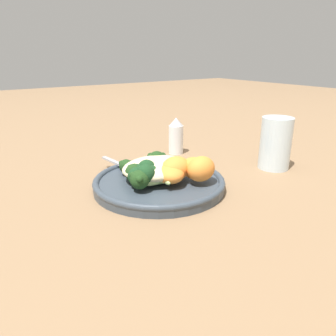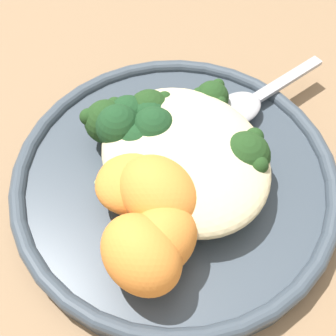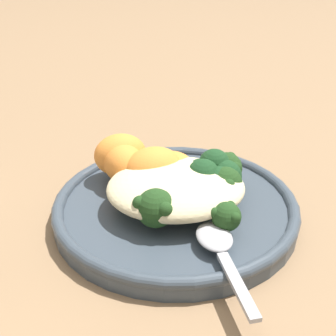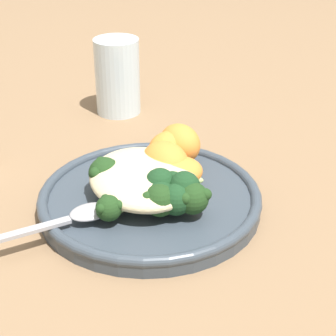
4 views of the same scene
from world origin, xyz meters
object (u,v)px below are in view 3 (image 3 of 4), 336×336
at_px(plate, 176,207).
at_px(broccoli_stalk_4, 213,171).
at_px(broccoli_stalk_1, 163,198).
at_px(sweet_potato_chunk_1, 170,170).
at_px(broccoli_stalk_0, 144,192).
at_px(spoon, 218,245).
at_px(sweet_potato_chunk_0, 124,163).
at_px(sweet_potato_chunk_3, 154,168).
at_px(quinoa_mound, 176,187).
at_px(broccoli_stalk_3, 217,183).
at_px(kale_tuft, 212,174).
at_px(broccoli_stalk_2, 209,204).
at_px(sweet_potato_chunk_2, 120,155).

bearing_deg(plate, broccoli_stalk_4, 31.88).
bearing_deg(broccoli_stalk_1, sweet_potato_chunk_1, -172.35).
relative_size(broccoli_stalk_0, spoon, 0.69).
relative_size(plate, sweet_potato_chunk_0, 4.71).
distance_m(broccoli_stalk_0, sweet_potato_chunk_3, 0.03).
bearing_deg(spoon, sweet_potato_chunk_1, -172.45).
height_order(broccoli_stalk_4, spoon, broccoli_stalk_4).
height_order(broccoli_stalk_1, sweet_potato_chunk_0, sweet_potato_chunk_0).
height_order(plate, quinoa_mound, quinoa_mound).
relative_size(broccoli_stalk_3, sweet_potato_chunk_0, 1.54).
bearing_deg(broccoli_stalk_1, broccoli_stalk_3, 131.68).
bearing_deg(sweet_potato_chunk_0, broccoli_stalk_3, -25.41).
distance_m(sweet_potato_chunk_3, kale_tuft, 0.06).
height_order(broccoli_stalk_0, sweet_potato_chunk_0, sweet_potato_chunk_0).
relative_size(sweet_potato_chunk_3, kale_tuft, 1.01).
bearing_deg(quinoa_mound, broccoli_stalk_0, 172.89).
bearing_deg(sweet_potato_chunk_3, broccoli_stalk_1, -84.20).
height_order(broccoli_stalk_2, sweet_potato_chunk_1, sweet_potato_chunk_1).
bearing_deg(sweet_potato_chunk_3, broccoli_stalk_2, -50.24).
distance_m(broccoli_stalk_2, broccoli_stalk_4, 0.06).
height_order(broccoli_stalk_0, spoon, broccoli_stalk_0).
distance_m(plate, quinoa_mound, 0.03).
bearing_deg(broccoli_stalk_2, sweet_potato_chunk_1, -175.88).
relative_size(broccoli_stalk_1, sweet_potato_chunk_1, 1.86).
xyz_separation_m(broccoli_stalk_3, sweet_potato_chunk_0, (-0.09, 0.04, 0.01)).
height_order(plate, broccoli_stalk_2, broccoli_stalk_2).
bearing_deg(sweet_potato_chunk_2, broccoli_stalk_1, -64.23).
relative_size(broccoli_stalk_3, sweet_potato_chunk_2, 1.42).
height_order(broccoli_stalk_2, spoon, broccoli_stalk_2).
height_order(sweet_potato_chunk_1, spoon, sweet_potato_chunk_1).
bearing_deg(broccoli_stalk_4, broccoli_stalk_0, -158.80).
height_order(sweet_potato_chunk_2, sweet_potato_chunk_3, sweet_potato_chunk_2).
bearing_deg(spoon, broccoli_stalk_2, 171.80).
bearing_deg(broccoli_stalk_0, broccoli_stalk_2, 115.68).
distance_m(plate, sweet_potato_chunk_2, 0.08).
relative_size(broccoli_stalk_0, broccoli_stalk_1, 0.66).
xyz_separation_m(quinoa_mound, sweet_potato_chunk_0, (-0.05, 0.05, 0.00)).
bearing_deg(spoon, broccoli_stalk_4, 165.14).
distance_m(plate, sweet_potato_chunk_1, 0.04).
relative_size(quinoa_mound, spoon, 1.14).
relative_size(quinoa_mound, sweet_potato_chunk_1, 2.04).
xyz_separation_m(broccoli_stalk_2, sweet_potato_chunk_3, (-0.05, 0.06, 0.01)).
bearing_deg(plate, kale_tuft, 14.54).
bearing_deg(sweet_potato_chunk_1, broccoli_stalk_3, -34.29).
distance_m(plate, broccoli_stalk_4, 0.05).
height_order(plate, sweet_potato_chunk_2, sweet_potato_chunk_2).
bearing_deg(broccoli_stalk_2, broccoli_stalk_4, 143.15).
height_order(sweet_potato_chunk_1, kale_tuft, kale_tuft).
height_order(broccoli_stalk_2, broccoli_stalk_4, broccoli_stalk_4).
bearing_deg(broccoli_stalk_1, broccoli_stalk_0, -116.26).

